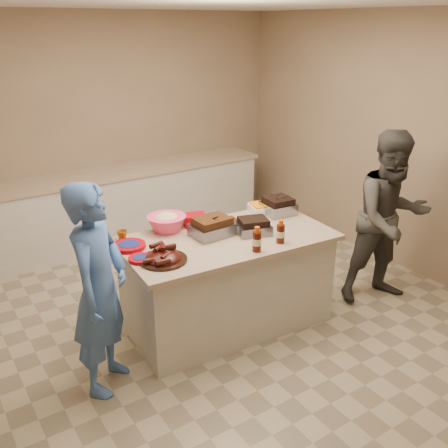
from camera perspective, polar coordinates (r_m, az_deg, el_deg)
room at (r=4.75m, az=-0.03°, el=-10.42°), size 4.50×5.00×2.70m
back_counter at (r=6.33m, az=-11.08°, el=2.21°), size 3.60×0.64×0.90m
island at (r=4.66m, az=0.35°, el=-11.16°), size 1.87×1.07×0.86m
rib_platter at (r=3.86m, az=-6.96°, el=-4.20°), size 0.41×0.41×0.15m
pulled_pork_tray at (r=4.28m, az=-1.36°, el=-1.31°), size 0.36×0.28×0.10m
brisket_tray at (r=4.33m, az=3.35°, el=-1.05°), size 0.34×0.31×0.08m
roasting_pan at (r=4.79m, az=6.16°, el=1.18°), size 0.30×0.30×0.11m
coleslaw_bowl at (r=4.40m, az=-6.52°, el=-0.77°), size 0.36×0.36×0.23m
sausage_plate at (r=4.55m, az=-0.13°, el=0.17°), size 0.33×0.33×0.05m
mac_cheese_dish at (r=4.85m, az=4.82°, el=1.50°), size 0.36×0.31×0.08m
bbq_bottle_a at (r=4.00m, az=3.74°, el=-3.10°), size 0.07×0.07×0.21m
bbq_bottle_b at (r=4.17m, az=6.44°, el=-2.13°), size 0.07×0.07×0.20m
mustard_bottle at (r=4.37m, az=-2.90°, el=-0.83°), size 0.05×0.05×0.13m
sauce_bowl at (r=4.34m, az=-1.31°, el=-0.96°), size 0.14×0.05×0.13m
plate_stack_large at (r=4.12m, az=-10.79°, el=-2.68°), size 0.29×0.29×0.03m
plate_stack_small at (r=3.89m, az=-9.49°, el=-4.11°), size 0.20×0.20×0.03m
plastic_cup at (r=4.28m, az=-11.51°, el=-1.78°), size 0.09×0.09×0.09m
basket_stack at (r=4.51m, az=-3.35°, el=-0.10°), size 0.24×0.20×0.10m
guest_blue at (r=4.10m, az=-12.97°, el=-17.12°), size 1.55×1.52×0.38m
guest_gray at (r=5.30m, az=17.37°, el=-7.86°), size 1.27×1.84×0.63m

